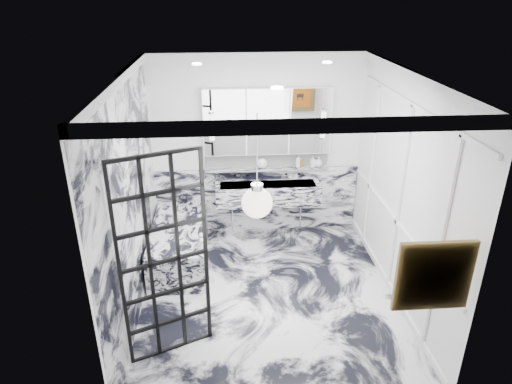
{
  "coord_description": "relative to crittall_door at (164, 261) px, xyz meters",
  "views": [
    {
      "loc": [
        -0.51,
        -4.8,
        3.63
      ],
      "look_at": [
        -0.11,
        0.5,
        1.23
      ],
      "focal_mm": 32.0,
      "sensor_mm": 36.0,
      "label": 1
    }
  ],
  "objects": [
    {
      "name": "wall_front",
      "position": [
        1.13,
        -0.92,
        0.27
      ],
      "size": [
        3.6,
        0.0,
        3.6
      ],
      "primitive_type": "plane",
      "rotation": [
        -1.57,
        0.0,
        0.0
      ],
      "color": "white",
      "rests_on": "floor"
    },
    {
      "name": "floor",
      "position": [
        1.13,
        0.88,
        -1.13
      ],
      "size": [
        3.6,
        3.6,
        0.0
      ],
      "primitive_type": "plane",
      "color": "silver",
      "rests_on": "ground"
    },
    {
      "name": "wall_right",
      "position": [
        2.73,
        0.88,
        0.27
      ],
      "size": [
        0.0,
        3.6,
        3.6
      ],
      "primitive_type": "plane",
      "rotation": [
        1.57,
        0.0,
        -1.57
      ],
      "color": "white",
      "rests_on": "floor"
    },
    {
      "name": "crittall_door",
      "position": [
        0.0,
        0.0,
        0.0
      ],
      "size": [
        0.83,
        0.38,
        2.26
      ],
      "primitive_type": null,
      "rotation": [
        0.0,
        0.0,
        0.4
      ],
      "color": "black",
      "rests_on": "floor"
    },
    {
      "name": "ceiling",
      "position": [
        1.13,
        0.88,
        1.67
      ],
      "size": [
        3.6,
        3.6,
        0.0
      ],
      "primitive_type": "plane",
      "rotation": [
        3.14,
        0.0,
        0.0
      ],
      "color": "white",
      "rests_on": "wall_back"
    },
    {
      "name": "soap_bottle_c",
      "position": [
        2.08,
        2.59,
        0.04
      ],
      "size": [
        0.13,
        0.13,
        0.16
      ],
      "primitive_type": "imported",
      "rotation": [
        0.0,
        0.0,
        0.04
      ],
      "color": "silver",
      "rests_on": "ledge"
    },
    {
      "name": "wall_left",
      "position": [
        -0.47,
        0.88,
        0.27
      ],
      "size": [
        0.0,
        3.6,
        3.6
      ],
      "primitive_type": "plane",
      "rotation": [
        1.57,
        0.0,
        1.57
      ],
      "color": "white",
      "rests_on": "floor"
    },
    {
      "name": "ledge",
      "position": [
        1.28,
        2.6,
        -0.06
      ],
      "size": [
        1.9,
        0.14,
        0.04
      ],
      "primitive_type": "cube",
      "color": "silver",
      "rests_on": "wall_back"
    },
    {
      "name": "mirror_cabinet",
      "position": [
        1.28,
        2.6,
        0.69
      ],
      "size": [
        1.9,
        0.16,
        1.0
      ],
      "primitive_type": "cube",
      "color": "white",
      "rests_on": "wall_back"
    },
    {
      "name": "sconce_left",
      "position": [
        0.46,
        2.51,
        0.65
      ],
      "size": [
        0.07,
        0.07,
        0.4
      ],
      "primitive_type": "cylinder",
      "color": "white",
      "rests_on": "mirror_cabinet"
    },
    {
      "name": "amber_bottle",
      "position": [
        1.83,
        2.59,
        0.01
      ],
      "size": [
        0.04,
        0.04,
        0.1
      ],
      "primitive_type": "cylinder",
      "color": "#8C5919",
      "rests_on": "ledge"
    },
    {
      "name": "flower_vase",
      "position": [
        0.29,
        1.11,
        -0.52
      ],
      "size": [
        0.07,
        0.07,
        0.12
      ],
      "primitive_type": "cylinder",
      "color": "silver",
      "rests_on": "bathtub"
    },
    {
      "name": "bathtub",
      "position": [
        -0.04,
        1.77,
        -0.85
      ],
      "size": [
        0.75,
        1.65,
        0.55
      ],
      "primitive_type": "cube",
      "color": "silver",
      "rests_on": "floor"
    },
    {
      "name": "artwork",
      "position": [
        2.33,
        -0.88,
        0.31
      ],
      "size": [
        0.55,
        0.05,
        0.55
      ],
      "primitive_type": "cube",
      "color": "#B54F12",
      "rests_on": "wall_front"
    },
    {
      "name": "sconce_right",
      "position": [
        2.1,
        2.51,
        0.65
      ],
      "size": [
        0.07,
        0.07,
        0.4
      ],
      "primitive_type": "cylinder",
      "color": "white",
      "rests_on": "mirror_cabinet"
    },
    {
      "name": "subway_tile",
      "position": [
        1.28,
        2.66,
        0.08
      ],
      "size": [
        1.9,
        0.03,
        0.23
      ],
      "primitive_type": "cube",
      "color": "white",
      "rests_on": "wall_back"
    },
    {
      "name": "face_pot",
      "position": [
        1.21,
        2.59,
        0.04
      ],
      "size": [
        0.16,
        0.16,
        0.16
      ],
      "primitive_type": "sphere",
      "color": "white",
      "rests_on": "ledge"
    },
    {
      "name": "marble_clad_left",
      "position": [
        -0.45,
        0.88,
        0.21
      ],
      "size": [
        0.02,
        3.56,
        2.68
      ],
      "primitive_type": "cube",
      "color": "silver",
      "rests_on": "floor"
    },
    {
      "name": "wall_back",
      "position": [
        1.13,
        2.68,
        0.27
      ],
      "size": [
        3.6,
        0.0,
        3.6
      ],
      "primitive_type": "plane",
      "rotation": [
        1.57,
        0.0,
        0.0
      ],
      "color": "white",
      "rests_on": "floor"
    },
    {
      "name": "marble_clad_back",
      "position": [
        1.13,
        2.65,
        -0.6
      ],
      "size": [
        3.18,
        0.05,
        1.05
      ],
      "primitive_type": "cube",
      "color": "silver",
      "rests_on": "floor"
    },
    {
      "name": "soap_bottle_b",
      "position": [
        1.99,
        2.59,
        0.05
      ],
      "size": [
        0.09,
        0.09,
        0.17
      ],
      "primitive_type": "imported",
      "rotation": [
        0.0,
        0.0,
        0.2
      ],
      "color": "#4C4C51",
      "rests_on": "ledge"
    },
    {
      "name": "panel_molding",
      "position": [
        2.71,
        0.88,
        0.17
      ],
      "size": [
        0.03,
        3.4,
        2.3
      ],
      "primitive_type": "cube",
      "color": "white",
      "rests_on": "floor"
    },
    {
      "name": "soap_bottle_a",
      "position": [
        1.77,
        2.59,
        0.06
      ],
      "size": [
        0.1,
        0.1,
        0.2
      ],
      "primitive_type": "imported",
      "rotation": [
        0.0,
        0.0,
        0.28
      ],
      "color": "#8C5919",
      "rests_on": "ledge"
    },
    {
      "name": "trough_sink",
      "position": [
        1.28,
        2.43,
        -0.4
      ],
      "size": [
        1.6,
        0.45,
        0.3
      ],
      "primitive_type": "cube",
      "color": "silver",
      "rests_on": "wall_back"
    },
    {
      "name": "pendant_light",
      "position": [
        0.89,
        -0.5,
        0.86
      ],
      "size": [
        0.26,
        0.26,
        0.26
      ],
      "primitive_type": "sphere",
      "color": "white",
      "rests_on": "ceiling"
    }
  ]
}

